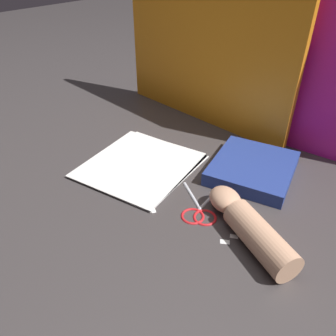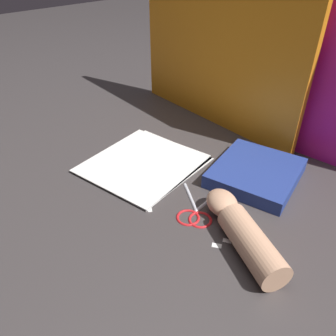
{
  "view_description": "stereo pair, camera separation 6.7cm",
  "coord_description": "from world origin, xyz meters",
  "px_view_note": "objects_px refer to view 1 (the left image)",
  "views": [
    {
      "loc": [
        0.42,
        -0.59,
        0.56
      ],
      "look_at": [
        -0.01,
        -0.01,
        0.06
      ],
      "focal_mm": 35.0,
      "sensor_mm": 36.0,
      "label": 1
    },
    {
      "loc": [
        0.47,
        -0.55,
        0.56
      ],
      "look_at": [
        -0.01,
        -0.01,
        0.06
      ],
      "focal_mm": 35.0,
      "sensor_mm": 36.0,
      "label": 2
    }
  ],
  "objects_px": {
    "scissors": "(200,210)",
    "hand_forearm": "(249,226)",
    "book_closed": "(253,168)",
    "paper_stack": "(141,165)"
  },
  "relations": [
    {
      "from": "book_closed",
      "to": "hand_forearm",
      "type": "xyz_separation_m",
      "value": [
        0.1,
        -0.24,
        0.01
      ]
    },
    {
      "from": "paper_stack",
      "to": "scissors",
      "type": "height_order",
      "value": "scissors"
    },
    {
      "from": "scissors",
      "to": "hand_forearm",
      "type": "distance_m",
      "value": 0.14
    },
    {
      "from": "book_closed",
      "to": "hand_forearm",
      "type": "distance_m",
      "value": 0.26
    },
    {
      "from": "paper_stack",
      "to": "hand_forearm",
      "type": "height_order",
      "value": "hand_forearm"
    },
    {
      "from": "scissors",
      "to": "hand_forearm",
      "type": "height_order",
      "value": "hand_forearm"
    },
    {
      "from": "book_closed",
      "to": "scissors",
      "type": "xyz_separation_m",
      "value": [
        -0.04,
        -0.23,
        -0.02
      ]
    },
    {
      "from": "book_closed",
      "to": "scissors",
      "type": "relative_size",
      "value": 1.55
    },
    {
      "from": "paper_stack",
      "to": "hand_forearm",
      "type": "bearing_deg",
      "value": -11.26
    },
    {
      "from": "hand_forearm",
      "to": "scissors",
      "type": "bearing_deg",
      "value": 175.93
    }
  ]
}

